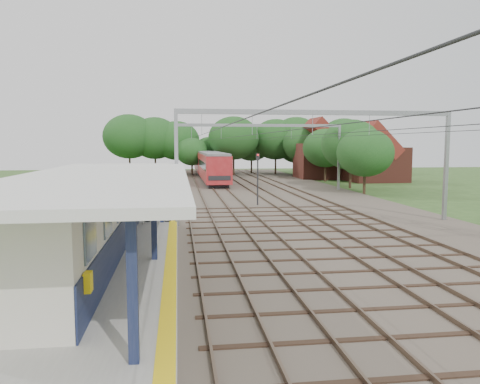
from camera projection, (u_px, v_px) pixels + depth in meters
ground at (349, 314)px, 13.68m from camera, size 160.00×160.00×0.00m
ballast_bed at (274, 196)px, 43.78m from camera, size 18.00×90.00×0.10m
platform at (133, 229)px, 26.48m from camera, size 5.00×52.00×0.35m
yellow_stripe at (173, 225)px, 26.76m from camera, size 0.45×52.00×0.01m
station_building at (82, 215)px, 19.21m from camera, size 3.41×18.00×3.40m
canopy at (104, 178)px, 18.20m from camera, size 6.40×20.00×3.44m
rail_tracks at (248, 195)px, 43.44m from camera, size 11.80×88.00×0.15m
catenary_system at (279, 137)px, 38.49m from camera, size 17.22×88.00×7.00m
tree_band at (236, 144)px, 70.00m from camera, size 31.72×30.88×8.82m
house_near at (376, 159)px, 61.49m from camera, size 7.00×6.12×7.89m
house_far at (325, 156)px, 66.72m from camera, size 8.00×6.12×8.66m
person at (139, 207)px, 26.98m from camera, size 0.74×0.49×2.00m
bicycle at (157, 213)px, 27.57m from camera, size 1.96×0.78×1.15m
train at (209, 164)px, 67.64m from camera, size 2.88×35.81×3.78m
signal_post at (258, 174)px, 37.02m from camera, size 0.31×0.27×4.20m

